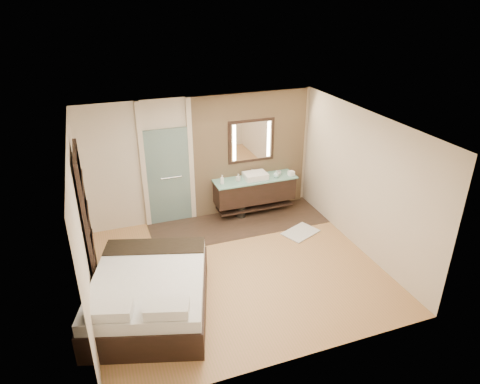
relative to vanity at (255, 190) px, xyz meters
name	(u,v)px	position (x,y,z in m)	size (l,w,h in m)	color
floor	(237,269)	(-1.10, -1.92, -0.58)	(5.00, 5.00, 0.00)	#A98447
tile_strip	(239,223)	(-0.50, -0.32, -0.57)	(3.80, 1.30, 0.01)	#33271C
stone_wall	(250,153)	(0.00, 0.29, 0.77)	(2.60, 0.08, 2.70)	tan
vanity	(255,190)	(0.00, 0.00, 0.00)	(1.85, 0.55, 0.88)	black
mirror_unit	(251,141)	(0.00, 0.24, 1.07)	(1.06, 0.04, 0.96)	black
frosted_door	(168,173)	(-1.85, 0.28, 0.56)	(1.10, 0.12, 2.70)	#A1CCC4
shoji_partition	(87,218)	(-3.53, -1.32, 0.63)	(0.06, 1.20, 2.40)	black
bed	(150,293)	(-2.75, -2.50, -0.24)	(2.28, 2.57, 0.83)	black
bath_mat	(301,232)	(0.58, -1.17, -0.56)	(0.72, 0.50, 0.02)	silver
waste_bin	(241,211)	(-0.36, -0.07, -0.44)	(0.22, 0.22, 0.27)	black
tissue_box	(291,173)	(0.82, -0.13, 0.33)	(0.12, 0.12, 0.10)	white
soap_bottle_a	(222,180)	(-0.78, -0.06, 0.39)	(0.08, 0.08, 0.21)	white
soap_bottle_b	(238,178)	(-0.40, -0.02, 0.37)	(0.07, 0.08, 0.16)	#B2B2B2
soap_bottle_c	(276,174)	(0.46, -0.12, 0.36)	(0.13, 0.13, 0.16)	silver
cup	(278,173)	(0.56, -0.02, 0.33)	(0.12, 0.12, 0.10)	silver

